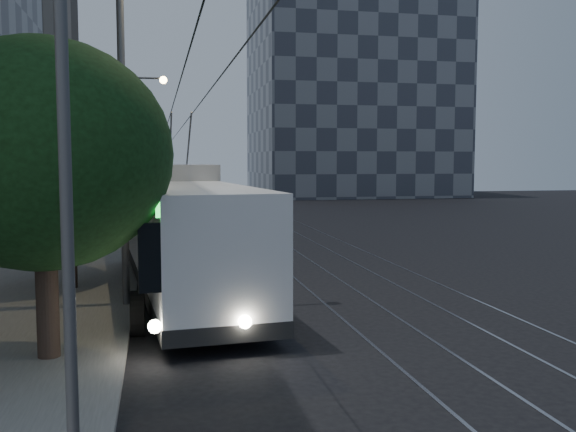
% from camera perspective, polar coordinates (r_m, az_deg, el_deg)
% --- Properties ---
extents(ground, '(120.00, 120.00, 0.00)m').
position_cam_1_polar(ground, '(18.33, 2.40, -7.84)').
color(ground, black).
rests_on(ground, ground).
extents(sidewalk, '(5.00, 90.00, 0.15)m').
position_cam_1_polar(sidewalk, '(37.69, -16.32, -1.29)').
color(sidewalk, slate).
rests_on(sidewalk, ground).
extents(tram_rails, '(4.52, 90.00, 0.02)m').
position_cam_1_polar(tram_rails, '(38.18, -1.19, -1.11)').
color(tram_rails, '#9A9AA3').
rests_on(tram_rails, ground).
extents(overhead_wires, '(2.23, 90.00, 6.00)m').
position_cam_1_polar(overhead_wires, '(37.36, -12.58, 3.95)').
color(overhead_wires, black).
rests_on(overhead_wires, ground).
extents(building_distant_right, '(22.00, 18.00, 24.00)m').
position_cam_1_polar(building_distant_right, '(76.12, 5.68, 10.95)').
color(building_distant_right, '#393D49').
rests_on(building_distant_right, ground).
extents(trolleybus, '(3.91, 13.18, 5.63)m').
position_cam_1_polar(trolleybus, '(19.39, -9.10, -1.78)').
color(trolleybus, white).
rests_on(trolleybus, ground).
extents(pickup_silver, '(3.32, 6.23, 1.66)m').
position_cam_1_polar(pickup_silver, '(30.35, -8.42, -1.18)').
color(pickup_silver, '#B1B3B9').
rests_on(pickup_silver, ground).
extents(car_white_a, '(3.05, 4.23, 1.34)m').
position_cam_1_polar(car_white_a, '(34.40, -11.45, -0.78)').
color(car_white_a, '#AFB0B4').
rests_on(car_white_a, ground).
extents(car_white_b, '(3.32, 5.44, 1.47)m').
position_cam_1_polar(car_white_b, '(41.25, -9.83, 0.29)').
color(car_white_b, '#BBBABF').
rests_on(car_white_b, ground).
extents(car_white_c, '(2.86, 4.58, 1.43)m').
position_cam_1_polar(car_white_c, '(44.20, -10.68, 0.55)').
color(car_white_c, silver).
rests_on(car_white_c, ground).
extents(car_white_d, '(2.61, 4.83, 1.56)m').
position_cam_1_polar(car_white_d, '(51.76, -11.50, 1.25)').
color(car_white_d, white).
rests_on(car_white_d, ground).
extents(tree_0, '(5.04, 5.04, 6.45)m').
position_cam_1_polar(tree_0, '(13.42, -20.98, 5.08)').
color(tree_0, '#30221B').
rests_on(tree_0, ground).
extents(tree_1, '(4.42, 4.42, 6.04)m').
position_cam_1_polar(tree_1, '(20.63, -19.07, 4.60)').
color(tree_1, '#30221B').
rests_on(tree_1, ground).
extents(tree_2, '(4.29, 4.29, 6.49)m').
position_cam_1_polar(tree_2, '(29.44, -15.87, 5.71)').
color(tree_2, '#30221B').
rests_on(tree_2, ground).
extents(tree_3, '(4.16, 4.16, 6.13)m').
position_cam_1_polar(tree_3, '(36.04, -15.87, 5.07)').
color(tree_3, '#30221B').
rests_on(tree_3, ground).
extents(tree_4, '(5.36, 5.36, 6.93)m').
position_cam_1_polar(tree_4, '(46.42, -14.30, 5.37)').
color(tree_4, '#30221B').
rests_on(tree_4, ground).
extents(tree_5, '(5.50, 5.50, 7.31)m').
position_cam_1_polar(tree_5, '(51.85, -14.02, 5.67)').
color(tree_5, '#30221B').
rests_on(tree_5, ground).
extents(streetlamp_near, '(2.69, 0.44, 11.26)m').
position_cam_1_polar(streetlamp_near, '(17.98, -13.21, 13.30)').
color(streetlamp_near, '#555557').
rests_on(streetlamp_near, ground).
extents(streetlamp_far, '(2.26, 0.44, 9.22)m').
position_cam_1_polar(streetlamp_far, '(38.94, -13.22, 7.12)').
color(streetlamp_far, '#555557').
rests_on(streetlamp_far, ground).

